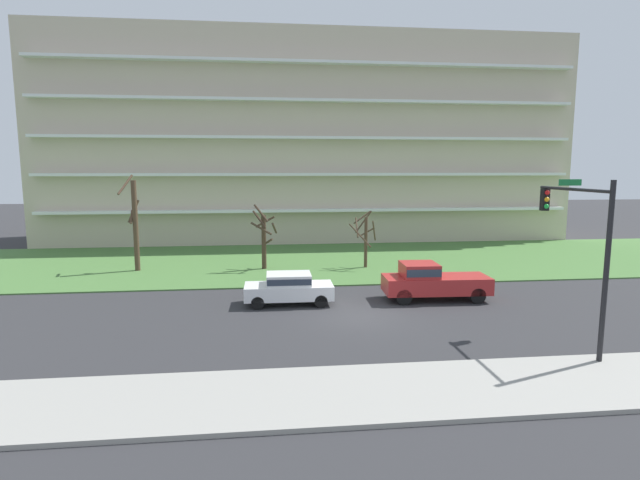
{
  "coord_description": "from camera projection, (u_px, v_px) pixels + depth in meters",
  "views": [
    {
      "loc": [
        -4.33,
        -22.06,
        6.77
      ],
      "look_at": [
        -1.15,
        6.0,
        2.73
      ],
      "focal_mm": 28.2,
      "sensor_mm": 36.0,
      "label": 1
    }
  ],
  "objects": [
    {
      "name": "ground",
      "position": [
        359.0,
        316.0,
        23.14
      ],
      "size": [
        160.0,
        160.0,
        0.0
      ],
      "primitive_type": "plane",
      "color": "#2D2D30"
    },
    {
      "name": "sidewalk_curb_near",
      "position": [
        409.0,
        391.0,
        15.26
      ],
      "size": [
        80.0,
        4.0,
        0.15
      ],
      "primitive_type": "cube",
      "color": "#99968E",
      "rests_on": "ground"
    },
    {
      "name": "grass_lawn_strip",
      "position": [
        323.0,
        261.0,
        36.91
      ],
      "size": [
        80.0,
        16.0,
        0.08
      ],
      "primitive_type": "cube",
      "color": "#477238",
      "rests_on": "ground"
    },
    {
      "name": "apartment_building",
      "position": [
        307.0,
        141.0,
        48.46
      ],
      "size": [
        48.11,
        11.14,
        18.75
      ],
      "color": "beige",
      "rests_on": "ground"
    },
    {
      "name": "tree_far_left",
      "position": [
        135.0,
        223.0,
        32.79
      ],
      "size": [
        1.25,
        1.35,
        6.36
      ],
      "color": "#4C3828",
      "rests_on": "ground"
    },
    {
      "name": "tree_left",
      "position": [
        264.0,
        237.0,
        33.46
      ],
      "size": [
        1.78,
        1.69,
        4.45
      ],
      "color": "#423023",
      "rests_on": "ground"
    },
    {
      "name": "tree_center",
      "position": [
        365.0,
        237.0,
        34.05
      ],
      "size": [
        1.99,
        2.03,
        3.89
      ],
      "color": "#4C3828",
      "rests_on": "ground"
    },
    {
      "name": "sedan_white_near_left",
      "position": [
        289.0,
        287.0,
        25.13
      ],
      "size": [
        4.43,
        1.87,
        1.57
      ],
      "rotation": [
        0.0,
        0.0,
        3.13
      ],
      "color": "white",
      "rests_on": "ground"
    },
    {
      "name": "pickup_red_center_left",
      "position": [
        431.0,
        281.0,
        25.94
      ],
      "size": [
        5.48,
        2.22,
        1.95
      ],
      "rotation": [
        0.0,
        0.0,
        3.1
      ],
      "color": "#B22828",
      "rests_on": "ground"
    },
    {
      "name": "traffic_signal_mast",
      "position": [
        582.0,
        236.0,
        18.24
      ],
      "size": [
        0.9,
        4.41,
        6.39
      ],
      "color": "black",
      "rests_on": "ground"
    }
  ]
}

